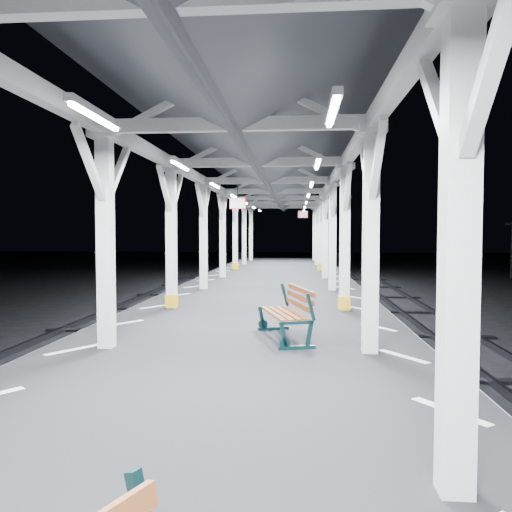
# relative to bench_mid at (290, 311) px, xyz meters

# --- Properties ---
(ground) EXTENTS (120.00, 120.00, 0.00)m
(ground) POSITION_rel_bench_mid_xyz_m (-0.80, 1.14, -1.46)
(ground) COLOR black
(ground) RESTS_ON ground
(platform) EXTENTS (6.00, 50.00, 1.00)m
(platform) POSITION_rel_bench_mid_xyz_m (-0.80, 1.14, -0.96)
(platform) COLOR black
(platform) RESTS_ON ground
(hazard_stripes_left) EXTENTS (1.00, 48.00, 0.01)m
(hazard_stripes_left) POSITION_rel_bench_mid_xyz_m (-3.25, 1.14, -0.46)
(hazard_stripes_left) COLOR silver
(hazard_stripes_left) RESTS_ON platform
(hazard_stripes_right) EXTENTS (1.00, 48.00, 0.01)m
(hazard_stripes_right) POSITION_rel_bench_mid_xyz_m (1.65, 1.14, -0.46)
(hazard_stripes_right) COLOR silver
(hazard_stripes_right) RESTS_ON platform
(track_left) EXTENTS (2.20, 60.00, 0.16)m
(track_left) POSITION_rel_bench_mid_xyz_m (-5.80, 1.14, -1.38)
(track_left) COLOR #2D2D33
(track_left) RESTS_ON ground
(canopy) EXTENTS (5.40, 49.00, 4.65)m
(canopy) POSITION_rel_bench_mid_xyz_m (-0.80, 1.12, 3.10)
(canopy) COLOR silver
(canopy) RESTS_ON platform
(bench_mid) EXTENTS (1.01, 1.70, 0.87)m
(bench_mid) POSITION_rel_bench_mid_xyz_m (0.00, 0.00, 0.00)
(bench_mid) COLOR #0F2C30
(bench_mid) RESTS_ON platform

